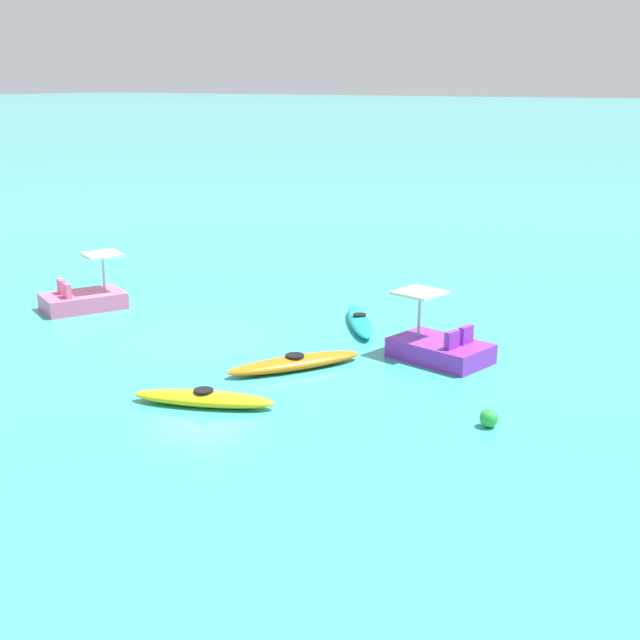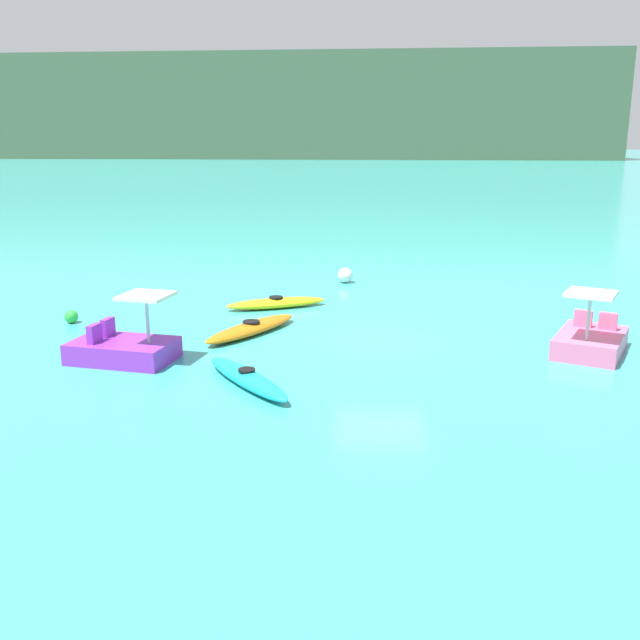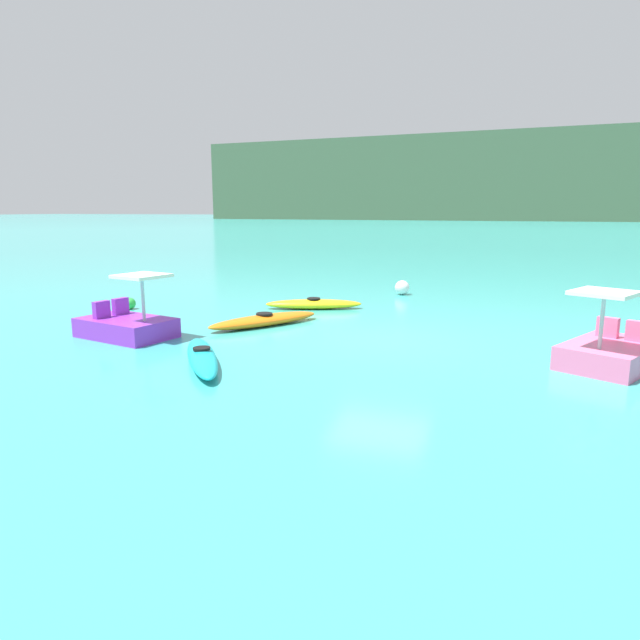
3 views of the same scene
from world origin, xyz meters
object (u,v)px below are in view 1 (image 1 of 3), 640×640
(kayak_yellow, at_px, (204,398))
(kayak_orange, at_px, (295,363))
(pedal_boat_pink, at_px, (84,298))
(pedal_boat_purple, at_px, (440,347))
(kayak_cyan, at_px, (360,321))
(buoy_green, at_px, (489,418))

(kayak_yellow, relative_size, kayak_orange, 0.96)
(kayak_yellow, distance_m, pedal_boat_pink, 9.44)
(pedal_boat_purple, bearing_deg, kayak_yellow, 60.59)
(kayak_cyan, bearing_deg, pedal_boat_purple, 152.93)
(pedal_boat_purple, bearing_deg, buoy_green, 126.72)
(kayak_orange, bearing_deg, kayak_yellow, 82.88)
(kayak_yellow, distance_m, buoy_green, 6.11)
(kayak_cyan, xyz_separation_m, pedal_boat_pink, (8.24, 2.69, 0.17))
(kayak_orange, distance_m, pedal_boat_purple, 3.72)
(buoy_green, bearing_deg, kayak_orange, -10.57)
(kayak_yellow, height_order, pedal_boat_pink, pedal_boat_pink)
(kayak_cyan, xyz_separation_m, pedal_boat_purple, (-3.19, 1.63, 0.17))
(kayak_yellow, relative_size, buoy_green, 8.35)
(kayak_orange, bearing_deg, buoy_green, 169.43)
(buoy_green, bearing_deg, pedal_boat_pink, -9.87)
(kayak_yellow, xyz_separation_m, buoy_green, (-5.75, -2.07, 0.03))
(kayak_yellow, height_order, pedal_boat_purple, pedal_boat_purple)
(kayak_orange, height_order, kayak_cyan, same)
(kayak_orange, bearing_deg, kayak_cyan, -83.98)
(kayak_orange, distance_m, pedal_boat_pink, 8.79)
(kayak_yellow, height_order, kayak_cyan, same)
(kayak_orange, xyz_separation_m, pedal_boat_purple, (-2.76, -2.50, 0.17))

